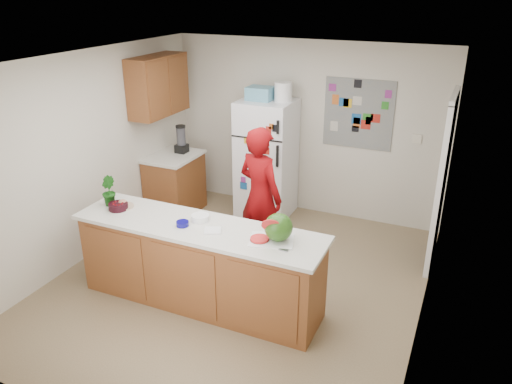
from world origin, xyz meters
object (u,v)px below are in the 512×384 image
at_px(person, 260,196).
at_px(cherry_bowl, 118,206).
at_px(refrigerator, 266,159).
at_px(watermelon, 278,227).

xyz_separation_m(person, cherry_bowl, (-1.20, -1.11, 0.10)).
xyz_separation_m(refrigerator, watermelon, (1.12, -2.35, 0.22)).
relative_size(refrigerator, watermelon, 6.26).
bearing_deg(watermelon, person, 121.49).
distance_m(refrigerator, watermelon, 2.62).
bearing_deg(watermelon, cherry_bowl, -178.83).
xyz_separation_m(refrigerator, cherry_bowl, (-0.74, -2.39, 0.11)).
bearing_deg(person, refrigerator, -50.75).
bearing_deg(cherry_bowl, refrigerator, 72.90).
bearing_deg(refrigerator, person, -70.08).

